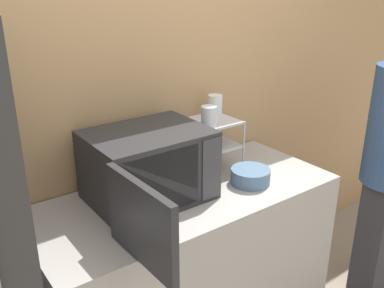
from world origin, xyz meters
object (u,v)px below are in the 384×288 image
Objects in this scene: microwave at (148,168)px; glass_back_right at (215,105)px; dish_rack at (211,134)px; glass_front_left at (209,117)px; bowl at (250,176)px.

glass_back_right reaches higher than microwave.
glass_back_right is at bearing 41.62° from dish_rack.
dish_rack is 2.56× the size of glass_front_left.
glass_back_right is (0.08, 0.07, 0.13)m from dish_rack.
microwave is 0.42m from glass_front_left.
bowl is at bearing -80.06° from dish_rack.
dish_rack is 0.17m from glass_back_right.
bowl is at bearing -55.64° from glass_front_left.
microwave is 0.48m from dish_rack.
dish_rack is 1.38× the size of bowl.
microwave reaches higher than dish_rack.
glass_front_left is at bearing -137.44° from glass_back_right.
glass_front_left is (-0.08, -0.08, 0.13)m from dish_rack.
dish_rack is at bearing 43.48° from glass_front_left.
glass_back_right is at bearing 18.77° from microwave.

